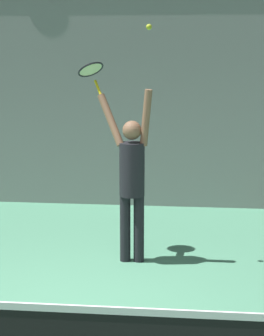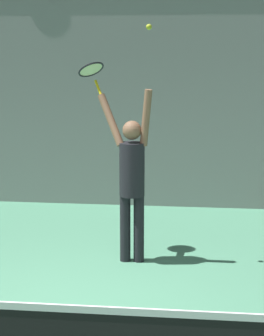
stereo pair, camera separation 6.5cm
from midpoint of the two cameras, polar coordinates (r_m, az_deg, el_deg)
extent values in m
plane|color=#4C8C6B|center=(5.92, -6.18, -14.84)|extent=(18.00, 18.00, 0.00)
cube|color=gray|center=(9.92, -0.49, 10.68)|extent=(18.00, 0.10, 5.00)
cube|color=white|center=(4.18, -11.22, -12.53)|extent=(7.11, 0.02, 0.05)
cylinder|color=black|center=(7.50, -0.39, -5.68)|extent=(0.13, 0.13, 0.83)
cylinder|color=black|center=(7.48, 0.89, -5.72)|extent=(0.13, 0.13, 0.83)
cylinder|color=black|center=(7.31, 0.25, -0.14)|extent=(0.31, 0.31, 0.65)
sphere|color=brown|center=(7.23, 0.26, 3.56)|extent=(0.23, 0.23, 0.23)
cylinder|color=brown|center=(7.17, 1.59, 4.72)|extent=(0.19, 0.18, 0.68)
cylinder|color=brown|center=(7.35, -1.75, 4.53)|extent=(0.38, 0.34, 0.62)
cylinder|color=yellow|center=(7.49, -2.94, 7.52)|extent=(0.12, 0.12, 0.19)
torus|color=black|center=(7.60, -3.62, 9.20)|extent=(0.44, 0.44, 0.20)
cylinder|color=beige|center=(7.60, -3.62, 9.20)|extent=(0.37, 0.37, 0.16)
sphere|color=#CCDB2D|center=(7.10, 1.87, 13.09)|extent=(0.07, 0.07, 0.07)
camera|label=1|loc=(0.03, -89.75, 0.05)|focal=65.00mm
camera|label=2|loc=(0.03, 90.25, -0.05)|focal=65.00mm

